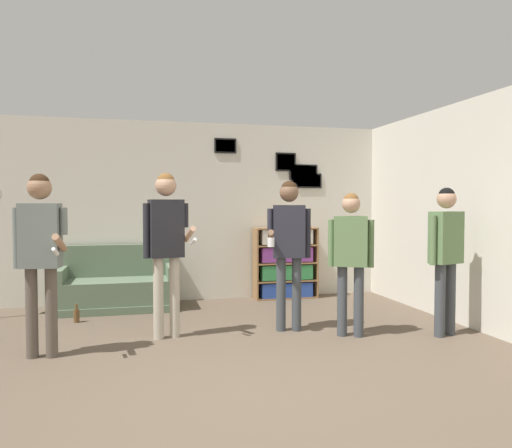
{
  "coord_description": "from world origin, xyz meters",
  "views": [
    {
      "loc": [
        -0.78,
        -3.62,
        1.46
      ],
      "look_at": [
        0.59,
        1.98,
        1.23
      ],
      "focal_mm": 35.0,
      "sensor_mm": 36.0,
      "label": 1
    }
  ],
  "objects": [
    {
      "name": "person_spectator_far_right",
      "position": [
        2.56,
        1.21,
        1.01
      ],
      "size": [
        0.48,
        0.3,
        1.64
      ],
      "color": "#3D4247",
      "rests_on": "ground_plane"
    },
    {
      "name": "person_player_foreground_center",
      "position": [
        -0.44,
        1.86,
        1.12
      ],
      "size": [
        0.54,
        0.45,
        1.8
      ],
      "color": "#B7AD99",
      "rests_on": "ground_plane"
    },
    {
      "name": "wall_right",
      "position": [
        3.09,
        1.98,
        1.35
      ],
      "size": [
        0.06,
        6.36,
        2.7
      ],
      "color": "silver",
      "rests_on": "ground_plane"
    },
    {
      "name": "person_spectator_near_bookshelf",
      "position": [
        1.53,
        1.44,
        0.96
      ],
      "size": [
        0.46,
        0.34,
        1.59
      ],
      "color": "#3D4247",
      "rests_on": "ground_plane"
    },
    {
      "name": "ground_plane",
      "position": [
        0.0,
        0.0,
        0.0
      ],
      "size": [
        20.0,
        20.0,
        0.0
      ],
      "primitive_type": "plane",
      "color": "brown"
    },
    {
      "name": "drinking_cup",
      "position": [
        1.7,
        3.77,
        1.16
      ],
      "size": [
        0.08,
        0.08,
        0.11
      ],
      "color": "yellow",
      "rests_on": "bookshelf"
    },
    {
      "name": "bookshelf",
      "position": [
        1.5,
        3.77,
        0.55
      ],
      "size": [
        0.99,
        0.3,
        1.1
      ],
      "color": "olive",
      "rests_on": "ground_plane"
    },
    {
      "name": "person_player_foreground_left",
      "position": [
        -1.64,
        1.43,
        1.08
      ],
      "size": [
        0.5,
        0.51,
        1.75
      ],
      "color": "brown",
      "rests_on": "ground_plane"
    },
    {
      "name": "wall_back",
      "position": [
        0.01,
        3.99,
        1.36
      ],
      "size": [
        8.51,
        0.08,
        2.7
      ],
      "color": "silver",
      "rests_on": "ground_plane"
    },
    {
      "name": "couch",
      "position": [
        -1.01,
        3.57,
        0.29
      ],
      "size": [
        1.59,
        0.8,
        0.88
      ],
      "color": "#5B7056",
      "rests_on": "ground_plane"
    },
    {
      "name": "bottle_on_floor",
      "position": [
        -1.48,
        2.85,
        0.09
      ],
      "size": [
        0.07,
        0.07,
        0.23
      ],
      "color": "brown",
      "rests_on": "ground_plane"
    },
    {
      "name": "person_watcher_holding_cup",
      "position": [
        0.95,
        1.83,
        1.07
      ],
      "size": [
        0.56,
        0.4,
        1.73
      ],
      "color": "#3D4247",
      "rests_on": "ground_plane"
    }
  ]
}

